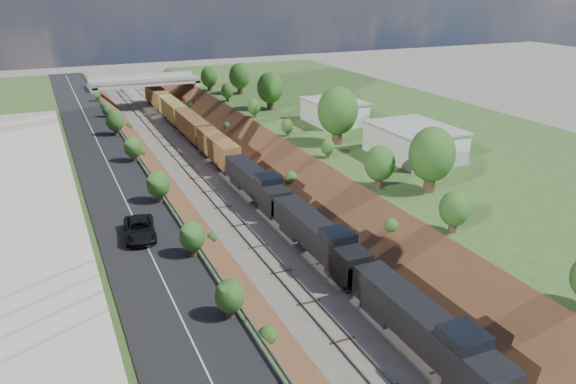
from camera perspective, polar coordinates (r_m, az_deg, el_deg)
platform_right at (r=91.90m, az=14.34°, el=4.06°), size 44.00×180.00×5.00m
embankment_left at (r=75.02m, az=-13.48°, el=-1.66°), size 10.00×180.00×10.00m
embankment_right at (r=81.36m, az=1.84°, el=0.70°), size 10.00×180.00×10.00m
rail_left_track at (r=76.73m, az=-7.35°, el=-0.66°), size 1.58×180.00×0.18m
rail_right_track at (r=78.24m, az=-3.71°, el=-0.09°), size 1.58×180.00×0.18m
road at (r=72.73m, az=-17.28°, el=1.50°), size 8.00×180.00×0.10m
guardrail at (r=72.90m, az=-14.12°, el=2.28°), size 0.10×171.00×0.70m
overpass at (r=134.61m, az=-14.30°, el=10.27°), size 24.50×8.30×7.40m
white_building_near at (r=78.98m, az=12.69°, el=4.91°), size 9.00×12.00×4.00m
white_building_far at (r=96.73m, az=4.71°, el=8.08°), size 8.00×10.00×3.60m
tree_right_large at (r=65.38m, az=14.41°, el=3.67°), size 5.25×5.25×7.61m
tree_left_crest at (r=37.02m, az=-3.04°, el=-13.43°), size 2.45×2.45×3.55m
freight_train at (r=89.70m, az=-6.80°, el=4.16°), size 2.93×118.22×4.55m
suv at (r=54.54m, az=-14.82°, el=-3.66°), size 3.51×6.37×1.69m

